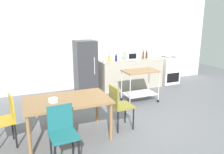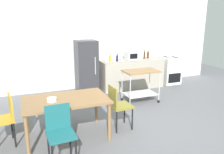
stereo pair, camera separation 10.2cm
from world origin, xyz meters
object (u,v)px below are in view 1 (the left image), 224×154
Objects in this scene: chair_teal at (63,131)px; bottle_wine at (116,58)px; chair_mustard at (6,118)px; bottle_vinegar at (121,56)px; chair_olive at (119,104)px; bottle_sparkling_water at (105,59)px; bottle_soy_sauce at (143,55)px; refrigerator at (85,67)px; microwave at (131,55)px; fruit_bowl at (53,100)px; kitchen_cart at (140,81)px; bottle_hot_sauce at (147,55)px; kettle at (168,55)px; stove_oven at (168,70)px; dining_table at (67,103)px; bottle_soda at (109,58)px.

bottle_wine is (2.20, 3.06, 0.48)m from chair_teal.
chair_teal is at bearing 34.57° from chair_mustard.
chair_olive is at bearing -115.14° from bottle_vinegar.
bottle_sparkling_water is (1.85, 3.08, 0.48)m from chair_teal.
bottle_soy_sauce is (0.99, 0.09, 0.02)m from bottle_wine.
bottle_wine is at bearing -163.50° from bottle_vinegar.
bottle_wine is (0.93, -0.13, 0.22)m from refrigerator.
fruit_bowl is (-2.80, -2.51, -0.25)m from microwave.
refrigerator is 0.63m from bottle_sparkling_water.
bottle_vinegar is (3.18, 2.28, 0.52)m from chair_mustard.
bottle_vinegar is at bearing -3.99° from refrigerator.
bottle_hot_sauce is (0.98, 1.33, 0.44)m from kitchen_cart.
chair_teal is 3.38× the size of bottle_hot_sauce.
bottle_sparkling_water is 0.93m from microwave.
bottle_hot_sauce reaches higher than bottle_wine.
chair_olive is 3.71× the size of kettle.
stove_oven is at bearing 39.67° from kettle.
refrigerator is 5.47× the size of bottle_soy_sauce.
kettle is (0.85, -0.15, -0.02)m from bottle_soy_sauce.
chair_teal is at bearing -143.34° from stove_oven.
bottle_hot_sauce reaches higher than stove_oven.
bottle_wine is at bearing -173.67° from bottle_hot_sauce.
chair_olive is at bearing -104.46° from bottle_sparkling_water.
chair_olive is 3.38× the size of bottle_hot_sauce.
chair_teal is 3.14× the size of bottle_soy_sauce.
chair_olive is at bearing -1.64° from dining_table.
chair_mustard is at bearing -143.46° from bottle_wine.
bottle_sparkling_water is (0.62, 2.41, 0.48)m from chair_olive.
bottle_hot_sauce is at bearing 40.06° from chair_teal.
bottle_hot_sauce reaches higher than bottle_sparkling_water.
chair_teal is (-0.22, -0.70, -0.15)m from dining_table.
microwave is 2.73× the size of fruit_bowl.
chair_olive reaches higher than kitchen_cart.
dining_table is at bearing 8.63° from fruit_bowl.
bottle_wine is 1.85m from kettle.
bottle_soy_sauce reaches higher than kitchen_cart.
bottle_soy_sauce is at bearing 2.99° from bottle_vinegar.
chair_mustard is at bearing 83.10° from chair_olive.
bottle_soy_sauce is 1.18× the size of kettle.
chair_olive is 1.64m from kitchen_cart.
refrigerator reaches higher than bottle_soy_sauce.
bottle_hot_sauce is (2.12, 2.51, 0.49)m from chair_olive.
microwave is at bearing 176.92° from stove_oven.
kitchen_cart is 2.08m from kettle.
bottle_sparkling_water reaches higher than dining_table.
chair_olive is 2.53m from refrigerator.
stove_oven is 1.13m from bottle_soy_sauce.
fruit_bowl is at bearing -129.35° from bottle_soda.
kitchen_cart is 1.34m from bottle_vinegar.
chair_olive is 2.85× the size of bottle_vinegar.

